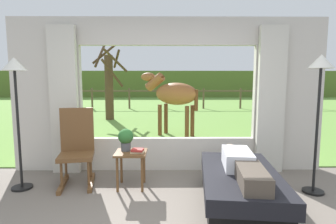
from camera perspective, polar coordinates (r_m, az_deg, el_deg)
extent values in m
cube|color=beige|center=(4.94, -24.31, 3.20)|extent=(1.15, 0.12, 2.55)
cube|color=beige|center=(4.96, 24.07, 3.22)|extent=(1.15, 0.12, 2.55)
cube|color=beige|center=(4.68, -0.05, -8.80)|extent=(2.90, 0.12, 0.55)
cube|color=beige|center=(4.58, -0.05, 16.75)|extent=(2.90, 0.12, 0.45)
cube|color=beige|center=(4.68, -21.20, 2.26)|extent=(0.44, 0.10, 2.40)
cube|color=beige|center=(4.71, 21.02, 2.29)|extent=(0.44, 0.10, 2.40)
cube|color=olive|center=(15.48, -0.34, 1.08)|extent=(36.00, 21.68, 0.02)
cube|color=#566C2C|center=(25.25, -0.39, 5.96)|extent=(36.00, 2.00, 2.40)
cube|color=black|center=(3.59, 14.93, -16.56)|extent=(1.00, 1.65, 0.24)
cube|color=black|center=(3.52, 15.04, -13.41)|extent=(1.08, 1.79, 0.18)
cube|color=silver|center=(3.59, 14.50, -9.61)|extent=(0.40, 0.63, 0.22)
cube|color=#4C4238|center=(3.05, 17.43, -13.04)|extent=(0.35, 0.71, 0.18)
sphere|color=tan|center=(3.95, 13.04, -8.06)|extent=(0.20, 0.20, 0.20)
cube|color=brown|center=(4.15, -18.91, -8.83)|extent=(0.56, 0.56, 0.06)
cube|color=brown|center=(4.28, -18.72, -3.69)|extent=(0.48, 0.15, 0.68)
cube|color=brown|center=(4.31, -21.42, -14.10)|extent=(0.19, 0.68, 0.06)
cube|color=brown|center=(4.26, -15.94, -14.14)|extent=(0.19, 0.68, 0.06)
cylinder|color=brown|center=(4.07, -21.70, -12.28)|extent=(0.04, 0.04, 0.38)
cylinder|color=brown|center=(4.02, -16.53, -12.31)|extent=(0.04, 0.04, 0.38)
cylinder|color=brown|center=(4.41, -20.87, -10.78)|extent=(0.04, 0.04, 0.38)
cylinder|color=brown|center=(4.36, -16.11, -10.79)|extent=(0.04, 0.04, 0.38)
cube|color=brown|center=(3.89, -7.87, -8.58)|extent=(0.44, 0.44, 0.03)
cylinder|color=brown|center=(3.83, -10.73, -12.94)|extent=(0.04, 0.04, 0.49)
cylinder|color=brown|center=(3.79, -5.52, -13.09)|extent=(0.04, 0.04, 0.49)
cylinder|color=brown|center=(4.15, -9.88, -11.38)|extent=(0.04, 0.04, 0.49)
cylinder|color=brown|center=(4.11, -5.10, -11.49)|extent=(0.04, 0.04, 0.49)
cylinder|color=#4C5156|center=(3.94, -8.94, -7.27)|extent=(0.14, 0.14, 0.12)
sphere|color=#2D6B2D|center=(3.91, -8.98, -5.14)|extent=(0.22, 0.22, 0.22)
cube|color=beige|center=(3.82, -6.54, -8.39)|extent=(0.18, 0.14, 0.03)
cube|color=#B22D28|center=(3.80, -6.51, -8.02)|extent=(0.18, 0.16, 0.03)
cylinder|color=black|center=(4.47, -28.57, -13.89)|extent=(0.28, 0.28, 0.03)
cylinder|color=black|center=(4.27, -29.18, -3.56)|extent=(0.04, 0.04, 1.66)
cone|color=white|center=(4.21, -29.90, 8.85)|extent=(0.32, 0.32, 0.18)
cylinder|color=black|center=(4.32, 28.42, -14.60)|extent=(0.28, 0.28, 0.03)
cylinder|color=black|center=(4.11, 29.06, -3.74)|extent=(0.04, 0.04, 1.68)
cone|color=white|center=(4.06, 29.81, 9.34)|extent=(0.32, 0.32, 0.18)
ellipsoid|color=brown|center=(7.26, 1.72, 3.89)|extent=(1.35, 1.13, 0.60)
cylinder|color=brown|center=(7.61, -2.76, 6.37)|extent=(0.65, 0.54, 0.53)
ellipsoid|color=brown|center=(7.74, -4.26, 7.46)|extent=(0.51, 0.42, 0.24)
cube|color=#593319|center=(7.56, -2.26, 6.57)|extent=(0.41, 0.29, 0.32)
cylinder|color=#593319|center=(6.99, 6.00, 2.51)|extent=(0.14, 0.14, 0.55)
cylinder|color=#593319|center=(7.41, -1.74, -1.69)|extent=(0.11, 0.11, 0.85)
cylinder|color=#593319|center=(7.68, -0.44, -1.39)|extent=(0.11, 0.11, 0.85)
cylinder|color=#593319|center=(6.99, 4.05, -2.21)|extent=(0.11, 0.11, 0.85)
cylinder|color=#593319|center=(7.28, 5.20, -1.87)|extent=(0.11, 0.11, 0.85)
cylinder|color=#4C3823|center=(10.61, -12.40, 5.08)|extent=(0.32, 0.32, 2.47)
cylinder|color=#47331E|center=(10.26, -11.12, 10.72)|extent=(0.81, 0.83, 0.85)
cylinder|color=#47331E|center=(10.88, -14.25, 11.56)|extent=(0.36, 0.68, 0.95)
cylinder|color=#47331E|center=(11.06, -13.34, 11.97)|extent=(0.90, 0.60, 0.85)
cylinder|color=#47331E|center=(10.19, -11.76, 8.10)|extent=(0.78, 0.48, 1.05)
cylinder|color=#47331E|center=(10.72, -10.87, 11.01)|extent=(0.40, 0.71, 0.67)
cylinder|color=brown|center=(16.50, -29.36, 2.52)|extent=(0.10, 0.10, 1.10)
cylinder|color=brown|center=(15.63, -22.93, 2.66)|extent=(0.10, 0.10, 1.10)
cylinder|color=brown|center=(14.98, -15.83, 2.79)|extent=(0.10, 0.10, 1.10)
cylinder|color=brown|center=(14.58, -8.22, 2.87)|extent=(0.10, 0.10, 1.10)
cylinder|color=brown|center=(14.45, -0.33, 2.90)|extent=(0.10, 0.10, 1.10)
cylinder|color=brown|center=(14.59, 7.56, 2.88)|extent=(0.10, 0.10, 1.10)
cylinder|color=brown|center=(15.00, 15.15, 2.81)|extent=(0.10, 0.10, 1.10)
cylinder|color=brown|center=(15.66, 22.23, 2.70)|extent=(0.10, 0.10, 1.10)
cylinder|color=brown|center=(16.53, 28.64, 2.56)|extent=(0.10, 0.10, 1.10)
cube|color=brown|center=(14.43, -0.33, 4.49)|extent=(16.00, 0.06, 0.08)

